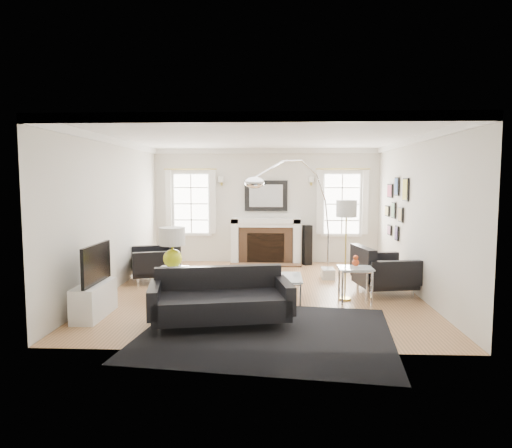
{
  "coord_description": "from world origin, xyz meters",
  "views": [
    {
      "loc": [
        0.26,
        -8.23,
        2.03
      ],
      "look_at": [
        -0.13,
        0.3,
        1.21
      ],
      "focal_mm": 32.0,
      "sensor_mm": 36.0,
      "label": 1
    }
  ],
  "objects_px": {
    "fireplace": "(266,241)",
    "arc_floor_lamp": "(294,215)",
    "armchair_right": "(381,272)",
    "armchair_left": "(158,262)",
    "gourd_lamp": "(172,245)",
    "coffee_table": "(275,279)",
    "sofa": "(220,300)"
  },
  "relations": [
    {
      "from": "armchair_left",
      "to": "arc_floor_lamp",
      "type": "xyz_separation_m",
      "value": [
        2.73,
        -0.29,
        0.97
      ]
    },
    {
      "from": "armchair_left",
      "to": "armchair_right",
      "type": "height_order",
      "value": "armchair_right"
    },
    {
      "from": "fireplace",
      "to": "armchair_right",
      "type": "distance_m",
      "value": 3.59
    },
    {
      "from": "armchair_left",
      "to": "coffee_table",
      "type": "relative_size",
      "value": 1.4
    },
    {
      "from": "armchair_right",
      "to": "arc_floor_lamp",
      "type": "bearing_deg",
      "value": 158.53
    },
    {
      "from": "coffee_table",
      "to": "armchair_right",
      "type": "bearing_deg",
      "value": 15.57
    },
    {
      "from": "sofa",
      "to": "armchair_left",
      "type": "bearing_deg",
      "value": 120.07
    },
    {
      "from": "gourd_lamp",
      "to": "fireplace",
      "type": "bearing_deg",
      "value": 65.92
    },
    {
      "from": "sofa",
      "to": "arc_floor_lamp",
      "type": "relative_size",
      "value": 0.83
    },
    {
      "from": "armchair_right",
      "to": "gourd_lamp",
      "type": "distance_m",
      "value": 3.72
    },
    {
      "from": "sofa",
      "to": "gourd_lamp",
      "type": "bearing_deg",
      "value": 125.7
    },
    {
      "from": "fireplace",
      "to": "sofa",
      "type": "relative_size",
      "value": 0.82
    },
    {
      "from": "armchair_right",
      "to": "coffee_table",
      "type": "height_order",
      "value": "armchair_right"
    },
    {
      "from": "armchair_right",
      "to": "coffee_table",
      "type": "bearing_deg",
      "value": -164.43
    },
    {
      "from": "fireplace",
      "to": "arc_floor_lamp",
      "type": "distance_m",
      "value": 2.49
    },
    {
      "from": "armchair_right",
      "to": "armchair_left",
      "type": "bearing_deg",
      "value": 168.17
    },
    {
      "from": "fireplace",
      "to": "gourd_lamp",
      "type": "relative_size",
      "value": 2.44
    },
    {
      "from": "armchair_left",
      "to": "gourd_lamp",
      "type": "bearing_deg",
      "value": -66.15
    },
    {
      "from": "sofa",
      "to": "armchair_right",
      "type": "bearing_deg",
      "value": 35.35
    },
    {
      "from": "armchair_left",
      "to": "arc_floor_lamp",
      "type": "bearing_deg",
      "value": -6.06
    },
    {
      "from": "fireplace",
      "to": "gourd_lamp",
      "type": "distance_m",
      "value": 3.73
    },
    {
      "from": "gourd_lamp",
      "to": "arc_floor_lamp",
      "type": "bearing_deg",
      "value": 27.77
    },
    {
      "from": "gourd_lamp",
      "to": "arc_floor_lamp",
      "type": "xyz_separation_m",
      "value": [
        2.11,
        1.11,
        0.42
      ]
    },
    {
      "from": "armchair_left",
      "to": "arc_floor_lamp",
      "type": "distance_m",
      "value": 2.91
    },
    {
      "from": "arc_floor_lamp",
      "to": "gourd_lamp",
      "type": "bearing_deg",
      "value": -152.23
    },
    {
      "from": "coffee_table",
      "to": "arc_floor_lamp",
      "type": "bearing_deg",
      "value": 72.63
    },
    {
      "from": "sofa",
      "to": "fireplace",
      "type": "bearing_deg",
      "value": 83.7
    },
    {
      "from": "arc_floor_lamp",
      "to": "armchair_left",
      "type": "bearing_deg",
      "value": 173.94
    },
    {
      "from": "coffee_table",
      "to": "sofa",
      "type": "bearing_deg",
      "value": -119.49
    },
    {
      "from": "armchair_left",
      "to": "arc_floor_lamp",
      "type": "height_order",
      "value": "arc_floor_lamp"
    },
    {
      "from": "fireplace",
      "to": "coffee_table",
      "type": "xyz_separation_m",
      "value": [
        0.24,
        -3.41,
        -0.18
      ]
    },
    {
      "from": "coffee_table",
      "to": "gourd_lamp",
      "type": "distance_m",
      "value": 1.85
    }
  ]
}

